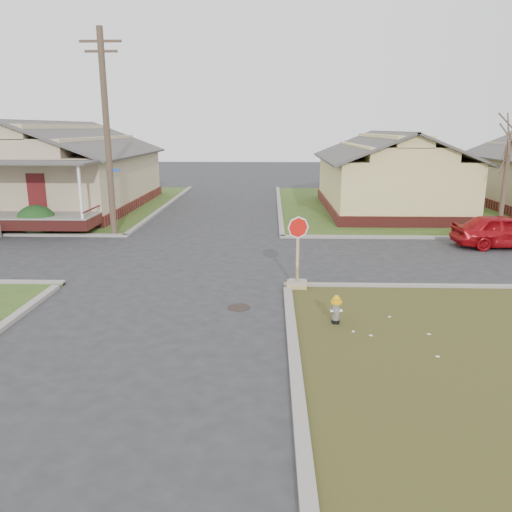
{
  "coord_description": "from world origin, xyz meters",
  "views": [
    {
      "loc": [
        3.08,
        -13.56,
        4.86
      ],
      "look_at": [
        2.63,
        1.0,
        1.1
      ],
      "focal_mm": 35.0,
      "sensor_mm": 36.0,
      "label": 1
    }
  ],
  "objects_px": {
    "utility_pole": "(107,132)",
    "red_sedan": "(504,231)",
    "fire_hydrant": "(336,308)",
    "stop_sign": "(297,272)"
  },
  "relations": [
    {
      "from": "stop_sign",
      "to": "red_sedan",
      "type": "height_order",
      "value": "stop_sign"
    },
    {
      "from": "fire_hydrant",
      "to": "stop_sign",
      "type": "height_order",
      "value": "stop_sign"
    },
    {
      "from": "red_sedan",
      "to": "utility_pole",
      "type": "bearing_deg",
      "value": 82.26
    },
    {
      "from": "fire_hydrant",
      "to": "red_sedan",
      "type": "distance_m",
      "value": 11.86
    },
    {
      "from": "utility_pole",
      "to": "red_sedan",
      "type": "bearing_deg",
      "value": -6.22
    },
    {
      "from": "fire_hydrant",
      "to": "red_sedan",
      "type": "height_order",
      "value": "red_sedan"
    },
    {
      "from": "fire_hydrant",
      "to": "red_sedan",
      "type": "xyz_separation_m",
      "value": [
        8.02,
        8.74,
        0.23
      ]
    },
    {
      "from": "utility_pole",
      "to": "fire_hydrant",
      "type": "height_order",
      "value": "utility_pole"
    },
    {
      "from": "utility_pole",
      "to": "stop_sign",
      "type": "relative_size",
      "value": 4.04
    },
    {
      "from": "utility_pole",
      "to": "red_sedan",
      "type": "distance_m",
      "value": 17.51
    }
  ]
}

